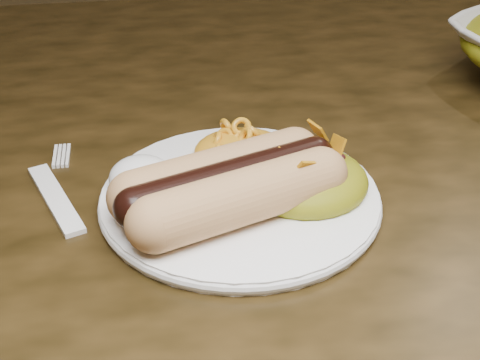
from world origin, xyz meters
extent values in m
cube|color=#382610|center=(0.00, 0.00, 0.73)|extent=(1.60, 0.90, 0.04)
cylinder|color=white|center=(-0.04, -0.07, 0.76)|extent=(0.21, 0.21, 0.01)
cylinder|color=tan|center=(-0.05, -0.10, 0.78)|extent=(0.13, 0.08, 0.04)
cylinder|color=tan|center=(-0.05, -0.07, 0.78)|extent=(0.13, 0.08, 0.04)
cylinder|color=black|center=(-0.05, -0.09, 0.78)|extent=(0.14, 0.07, 0.03)
ellipsoid|color=orange|center=(-0.03, -0.01, 0.78)|extent=(0.08, 0.07, 0.03)
ellipsoid|color=white|center=(-0.11, -0.05, 0.77)|extent=(0.06, 0.06, 0.03)
ellipsoid|color=#A56A0F|center=(0.01, -0.07, 0.77)|extent=(0.09, 0.09, 0.04)
cube|color=white|center=(-0.18, -0.04, 0.75)|extent=(0.07, 0.14, 0.00)
camera|label=1|loc=(-0.11, -0.47, 1.03)|focal=50.00mm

